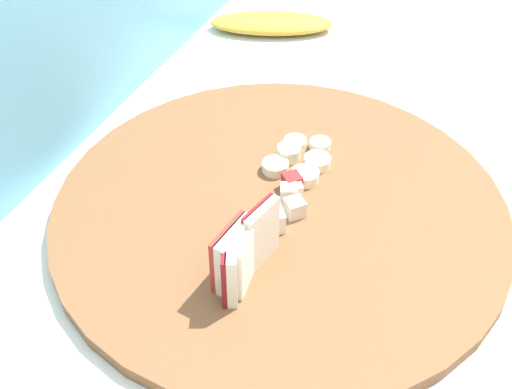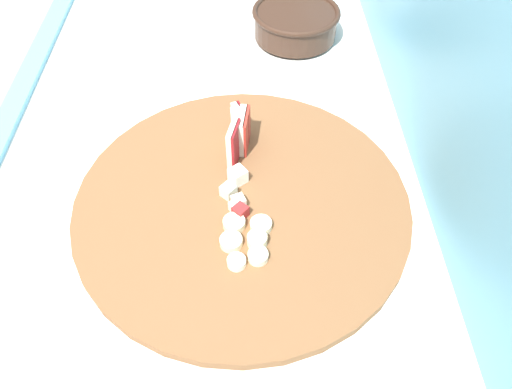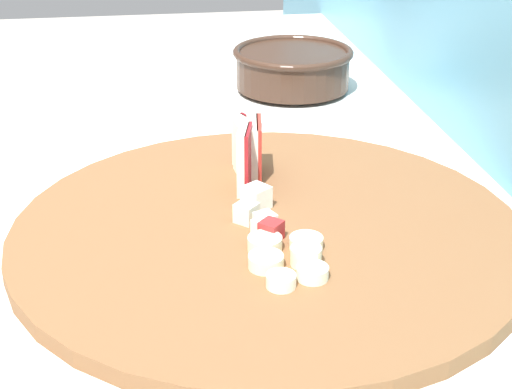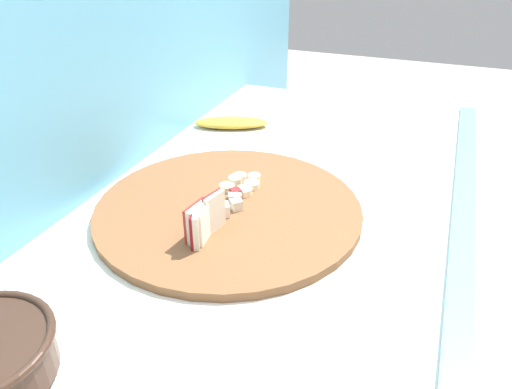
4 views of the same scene
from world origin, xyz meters
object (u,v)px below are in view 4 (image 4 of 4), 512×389
(cutting_board, at_px, (228,209))
(apple_dice_pile, at_px, (231,202))
(banana_peel, at_px, (231,123))
(apple_wedge_fan, at_px, (202,221))
(banana_slice_rows, at_px, (241,184))

(cutting_board, xyz_separation_m, apple_dice_pile, (-0.00, -0.01, 0.02))
(apple_dice_pile, bearing_deg, banana_peel, 23.96)
(apple_wedge_fan, xyz_separation_m, banana_slice_rows, (0.17, 0.01, -0.02))
(apple_wedge_fan, bearing_deg, cutting_board, 1.64)
(cutting_board, height_order, apple_wedge_fan, apple_wedge_fan)
(cutting_board, bearing_deg, apple_wedge_fan, -178.36)
(cutting_board, height_order, banana_peel, banana_peel)
(cutting_board, bearing_deg, apple_dice_pile, -117.69)
(apple_dice_pile, height_order, banana_peel, apple_dice_pile)
(cutting_board, distance_m, apple_wedge_fan, 0.11)
(cutting_board, distance_m, apple_dice_pile, 0.02)
(cutting_board, relative_size, banana_peel, 2.55)
(banana_slice_rows, bearing_deg, banana_peel, 27.13)
(banana_peel, bearing_deg, apple_wedge_fan, -161.15)
(cutting_board, xyz_separation_m, apple_wedge_fan, (-0.10, -0.00, 0.04))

